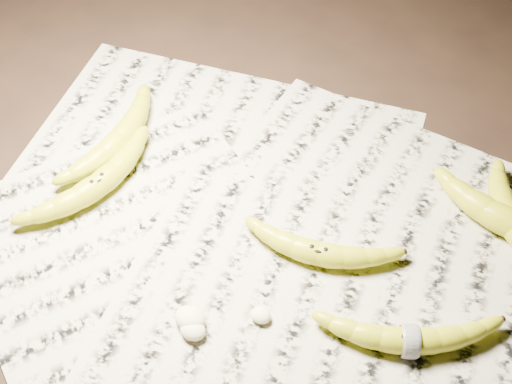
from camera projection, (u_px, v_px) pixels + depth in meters
The scene contains 10 objects.
ground at pixel (265, 227), 0.96m from camera, with size 3.00×3.00×0.00m, color black.
newspaper_patch at pixel (265, 246), 0.93m from camera, with size 0.90×0.70×0.01m, color #B8B39D.
banana_left_a at pixel (97, 183), 0.97m from camera, with size 0.20×0.06×0.04m, color #CDCD19, non-canonical shape.
banana_left_b at pixel (120, 138), 1.03m from camera, with size 0.19×0.06×0.04m, color #CDCD19, non-canonical shape.
banana_center at pixel (319, 252), 0.90m from camera, with size 0.18×0.05×0.03m, color #CDCD19, non-canonical shape.
banana_taped at pixel (410, 339), 0.82m from camera, with size 0.19×0.05×0.03m, color #CDCD19, non-canonical shape.
measuring_tape at pixel (410, 339), 0.82m from camera, with size 0.04×0.04×0.00m, color white.
flesh_chunk_a at pixel (190, 317), 0.85m from camera, with size 0.04×0.03×0.02m, color beige.
flesh_chunk_b at pixel (193, 328), 0.84m from camera, with size 0.03×0.03×0.02m, color beige.
flesh_chunk_c at pixel (261, 314), 0.85m from camera, with size 0.03×0.02×0.02m, color beige.
Camera 1 is at (0.27, -0.51, 0.77)m, focal length 50.00 mm.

